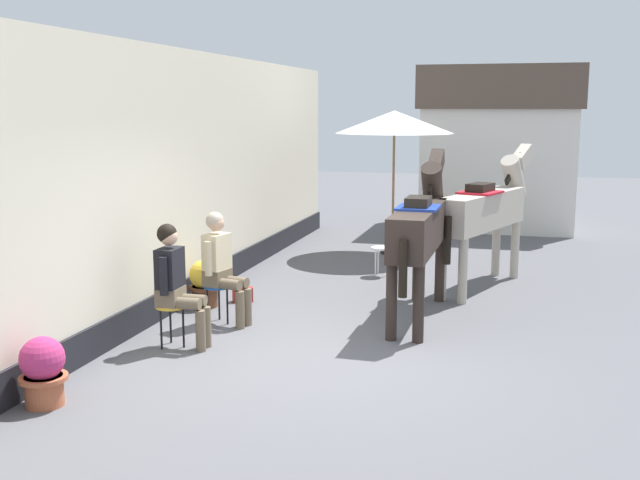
{
  "coord_description": "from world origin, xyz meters",
  "views": [
    {
      "loc": [
        1.97,
        -7.66,
        2.65
      ],
      "look_at": [
        -0.4,
        1.2,
        1.05
      ],
      "focal_mm": 43.02,
      "sensor_mm": 36.0,
      "label": 1
    }
  ],
  "objects_px": {
    "seated_visitor_far": "(221,262)",
    "cafe_parasol": "(394,123)",
    "flower_planter_far": "(205,282)",
    "satchel_bag": "(243,295)",
    "seated_visitor_near": "(176,279)",
    "flower_planter_near": "(43,370)",
    "spare_stool_white": "(381,251)",
    "saddled_horse_far": "(486,210)",
    "saddled_horse_near": "(420,227)"
  },
  "relations": [
    {
      "from": "flower_planter_near",
      "to": "seated_visitor_near",
      "type": "bearing_deg",
      "value": 77.68
    },
    {
      "from": "seated_visitor_near",
      "to": "seated_visitor_far",
      "type": "distance_m",
      "value": 1.02
    },
    {
      "from": "saddled_horse_near",
      "to": "spare_stool_white",
      "type": "distance_m",
      "value": 2.52
    },
    {
      "from": "seated_visitor_far",
      "to": "flower_planter_near",
      "type": "xyz_separation_m",
      "value": [
        -0.54,
        -2.88,
        -0.44
      ]
    },
    {
      "from": "satchel_bag",
      "to": "saddled_horse_near",
      "type": "bearing_deg",
      "value": -26.57
    },
    {
      "from": "seated_visitor_near",
      "to": "spare_stool_white",
      "type": "height_order",
      "value": "seated_visitor_near"
    },
    {
      "from": "flower_planter_near",
      "to": "flower_planter_far",
      "type": "distance_m",
      "value": 3.58
    },
    {
      "from": "flower_planter_far",
      "to": "cafe_parasol",
      "type": "distance_m",
      "value": 5.17
    },
    {
      "from": "flower_planter_near",
      "to": "flower_planter_far",
      "type": "bearing_deg",
      "value": 89.93
    },
    {
      "from": "seated_visitor_far",
      "to": "flower_planter_near",
      "type": "height_order",
      "value": "seated_visitor_far"
    },
    {
      "from": "seated_visitor_near",
      "to": "flower_planter_near",
      "type": "relative_size",
      "value": 2.17
    },
    {
      "from": "saddled_horse_far",
      "to": "satchel_bag",
      "type": "bearing_deg",
      "value": -150.72
    },
    {
      "from": "flower_planter_near",
      "to": "satchel_bag",
      "type": "distance_m",
      "value": 3.98
    },
    {
      "from": "spare_stool_white",
      "to": "saddled_horse_far",
      "type": "bearing_deg",
      "value": -12.05
    },
    {
      "from": "saddled_horse_near",
      "to": "saddled_horse_far",
      "type": "bearing_deg",
      "value": 69.46
    },
    {
      "from": "satchel_bag",
      "to": "flower_planter_far",
      "type": "bearing_deg",
      "value": -159.83
    },
    {
      "from": "seated_visitor_far",
      "to": "satchel_bag",
      "type": "relative_size",
      "value": 4.96
    },
    {
      "from": "seated_visitor_near",
      "to": "saddled_horse_near",
      "type": "bearing_deg",
      "value": 38.87
    },
    {
      "from": "seated_visitor_far",
      "to": "cafe_parasol",
      "type": "height_order",
      "value": "cafe_parasol"
    },
    {
      "from": "spare_stool_white",
      "to": "saddled_horse_near",
      "type": "bearing_deg",
      "value": -67.91
    },
    {
      "from": "saddled_horse_far",
      "to": "flower_planter_near",
      "type": "bearing_deg",
      "value": -121.8
    },
    {
      "from": "flower_planter_near",
      "to": "spare_stool_white",
      "type": "height_order",
      "value": "flower_planter_near"
    },
    {
      "from": "saddled_horse_far",
      "to": "spare_stool_white",
      "type": "bearing_deg",
      "value": 167.95
    },
    {
      "from": "seated_visitor_near",
      "to": "spare_stool_white",
      "type": "bearing_deg",
      "value": 70.0
    },
    {
      "from": "flower_planter_far",
      "to": "spare_stool_white",
      "type": "bearing_deg",
      "value": 52.21
    },
    {
      "from": "flower_planter_near",
      "to": "cafe_parasol",
      "type": "relative_size",
      "value": 0.25
    },
    {
      "from": "seated_visitor_far",
      "to": "seated_visitor_near",
      "type": "bearing_deg",
      "value": -97.35
    },
    {
      "from": "saddled_horse_far",
      "to": "seated_visitor_near",
      "type": "bearing_deg",
      "value": -129.21
    },
    {
      "from": "cafe_parasol",
      "to": "spare_stool_white",
      "type": "xyz_separation_m",
      "value": [
        0.14,
        -1.91,
        -1.96
      ]
    },
    {
      "from": "seated_visitor_far",
      "to": "spare_stool_white",
      "type": "bearing_deg",
      "value": 66.33
    },
    {
      "from": "flower_planter_far",
      "to": "satchel_bag",
      "type": "distance_m",
      "value": 0.6
    },
    {
      "from": "flower_planter_near",
      "to": "cafe_parasol",
      "type": "bearing_deg",
      "value": 77.32
    },
    {
      "from": "seated_visitor_near",
      "to": "seated_visitor_far",
      "type": "relative_size",
      "value": 1.0
    },
    {
      "from": "saddled_horse_far",
      "to": "satchel_bag",
      "type": "relative_size",
      "value": 10.23
    },
    {
      "from": "saddled_horse_near",
      "to": "flower_planter_near",
      "type": "distance_m",
      "value": 4.85
    },
    {
      "from": "flower_planter_far",
      "to": "saddled_horse_near",
      "type": "bearing_deg",
      "value": 5.22
    },
    {
      "from": "flower_planter_far",
      "to": "satchel_bag",
      "type": "xyz_separation_m",
      "value": [
        0.4,
        0.38,
        -0.23
      ]
    },
    {
      "from": "cafe_parasol",
      "to": "satchel_bag",
      "type": "distance_m",
      "value": 4.82
    },
    {
      "from": "saddled_horse_far",
      "to": "flower_planter_far",
      "type": "relative_size",
      "value": 4.48
    },
    {
      "from": "cafe_parasol",
      "to": "spare_stool_white",
      "type": "distance_m",
      "value": 2.74
    },
    {
      "from": "seated_visitor_near",
      "to": "cafe_parasol",
      "type": "bearing_deg",
      "value": 77.21
    },
    {
      "from": "seated_visitor_far",
      "to": "spare_stool_white",
      "type": "distance_m",
      "value": 3.5
    },
    {
      "from": "saddled_horse_near",
      "to": "cafe_parasol",
      "type": "height_order",
      "value": "cafe_parasol"
    },
    {
      "from": "seated_visitor_near",
      "to": "cafe_parasol",
      "type": "distance_m",
      "value": 6.46
    },
    {
      "from": "seated_visitor_near",
      "to": "spare_stool_white",
      "type": "distance_m",
      "value": 4.48
    },
    {
      "from": "flower_planter_near",
      "to": "cafe_parasol",
      "type": "height_order",
      "value": "cafe_parasol"
    },
    {
      "from": "cafe_parasol",
      "to": "spare_stool_white",
      "type": "bearing_deg",
      "value": -85.8
    },
    {
      "from": "flower_planter_near",
      "to": "cafe_parasol",
      "type": "distance_m",
      "value": 8.43
    },
    {
      "from": "seated_visitor_far",
      "to": "flower_planter_far",
      "type": "height_order",
      "value": "seated_visitor_far"
    },
    {
      "from": "saddled_horse_far",
      "to": "seated_visitor_far",
      "type": "bearing_deg",
      "value": -136.66
    }
  ]
}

